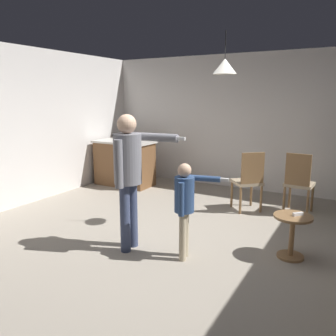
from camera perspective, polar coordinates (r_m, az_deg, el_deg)
ground at (r=4.49m, az=1.76°, el=-12.71°), size 7.68×7.68×0.00m
wall_back at (r=7.10m, az=14.01°, el=7.26°), size 6.40×0.10×2.70m
wall_left at (r=6.27m, az=-25.16°, el=5.96°), size 0.10×6.40×2.70m
kitchen_counter at (r=7.38m, az=-7.21°, el=0.84°), size 1.26×0.66×0.95m
side_table_by_couch at (r=4.31m, az=19.87°, el=-9.83°), size 0.44×0.44×0.52m
person_adult at (r=4.11m, az=-6.51°, el=0.06°), size 0.81×0.52×1.66m
person_child at (r=3.92m, az=2.87°, el=-5.41°), size 0.56×0.41×1.13m
dining_chair_by_counter at (r=5.86m, az=20.84°, el=-2.02°), size 0.44×0.44×1.00m
dining_chair_near_wall at (r=5.76m, az=13.25°, el=-1.79°), size 0.59×0.59×1.00m
spare_remote_on_table at (r=4.25m, az=20.72°, el=-7.15°), size 0.11×0.12×0.04m
ceiling_light_pendant at (r=4.76m, az=9.41°, el=16.29°), size 0.32×0.32×0.55m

